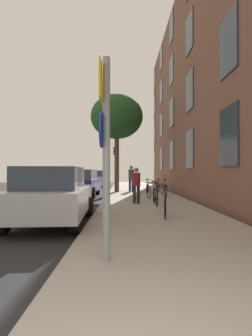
{
  "coord_description": "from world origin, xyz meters",
  "views": [
    {
      "loc": [
        -0.04,
        -1.53,
        1.49
      ],
      "look_at": [
        0.13,
        12.7,
        1.7
      ],
      "focal_mm": 28.2,
      "sensor_mm": 36.0,
      "label": 1
    }
  ],
  "objects_px": {
    "bicycle_2": "(152,192)",
    "bicycle_3": "(164,189)",
    "car_1": "(82,183)",
    "car_2": "(99,178)",
    "bicycle_0": "(165,204)",
    "traffic_light": "(116,159)",
    "tree_near": "(117,117)",
    "sign_post": "(105,142)",
    "bicycle_1": "(155,196)",
    "bicycle_4": "(148,188)",
    "bicycle_5": "(158,187)",
    "pedestrian_0": "(136,183)",
    "car_0": "(53,195)",
    "pedestrian_1": "(131,177)"
  },
  "relations": [
    {
      "from": "bicycle_1",
      "to": "tree_near",
      "type": "bearing_deg",
      "value": 103.6
    },
    {
      "from": "bicycle_0",
      "to": "bicycle_1",
      "type": "distance_m",
      "value": 2.72
    },
    {
      "from": "sign_post",
      "to": "bicycle_4",
      "type": "distance_m",
      "value": 12.8
    },
    {
      "from": "tree_near",
      "to": "bicycle_0",
      "type": "relative_size",
      "value": 4.03
    },
    {
      "from": "tree_near",
      "to": "car_0",
      "type": "bearing_deg",
      "value": -98.27
    },
    {
      "from": "bicycle_2",
      "to": "pedestrian_0",
      "type": "bearing_deg",
      "value": -119.37
    },
    {
      "from": "bicycle_5",
      "to": "bicycle_4",
      "type": "bearing_deg",
      "value": -118.92
    },
    {
      "from": "pedestrian_1",
      "to": "car_1",
      "type": "bearing_deg",
      "value": -138.71
    },
    {
      "from": "pedestrian_0",
      "to": "bicycle_3",
      "type": "bearing_deg",
      "value": 64.3
    },
    {
      "from": "pedestrian_0",
      "to": "car_2",
      "type": "xyz_separation_m",
      "value": [
        -2.98,
        15.49,
        -0.17
      ]
    },
    {
      "from": "sign_post",
      "to": "car_0",
      "type": "distance_m",
      "value": 3.96
    },
    {
      "from": "tree_near",
      "to": "car_2",
      "type": "distance_m",
      "value": 9.94
    },
    {
      "from": "bicycle_1",
      "to": "pedestrian_0",
      "type": "relative_size",
      "value": 1.12
    },
    {
      "from": "bicycle_1",
      "to": "car_2",
      "type": "xyz_separation_m",
      "value": [
        -3.75,
        16.02,
        0.34
      ]
    },
    {
      "from": "bicycle_4",
      "to": "pedestrian_1",
      "type": "height_order",
      "value": "pedestrian_1"
    },
    {
      "from": "pedestrian_0",
      "to": "bicycle_0",
      "type": "bearing_deg",
      "value": -77.16
    },
    {
      "from": "bicycle_1",
      "to": "bicycle_5",
      "type": "height_order",
      "value": "bicycle_1"
    },
    {
      "from": "bicycle_0",
      "to": "car_2",
      "type": "bearing_deg",
      "value": 101.24
    },
    {
      "from": "bicycle_4",
      "to": "bicycle_5",
      "type": "relative_size",
      "value": 1.01
    },
    {
      "from": "bicycle_3",
      "to": "pedestrian_0",
      "type": "bearing_deg",
      "value": -115.7
    },
    {
      "from": "bicycle_0",
      "to": "car_0",
      "type": "height_order",
      "value": "car_0"
    },
    {
      "from": "traffic_light",
      "to": "bicycle_2",
      "type": "distance_m",
      "value": 12.49
    },
    {
      "from": "sign_post",
      "to": "traffic_light",
      "type": "bearing_deg",
      "value": 91.07
    },
    {
      "from": "sign_post",
      "to": "bicycle_2",
      "type": "distance_m",
      "value": 9.15
    },
    {
      "from": "sign_post",
      "to": "bicycle_4",
      "type": "height_order",
      "value": "sign_post"
    },
    {
      "from": "tree_near",
      "to": "bicycle_4",
      "type": "height_order",
      "value": "tree_near"
    },
    {
      "from": "traffic_light",
      "to": "tree_near",
      "type": "xyz_separation_m",
      "value": [
        0.25,
        -6.8,
        2.58
      ]
    },
    {
      "from": "sign_post",
      "to": "car_2",
      "type": "bearing_deg",
      "value": 95.28
    },
    {
      "from": "pedestrian_0",
      "to": "car_1",
      "type": "relative_size",
      "value": 0.35
    },
    {
      "from": "bicycle_2",
      "to": "pedestrian_0",
      "type": "distance_m",
      "value": 1.82
    },
    {
      "from": "sign_post",
      "to": "bicycle_0",
      "type": "height_order",
      "value": "sign_post"
    },
    {
      "from": "bicycle_1",
      "to": "bicycle_4",
      "type": "xyz_separation_m",
      "value": [
        0.22,
        5.77,
        -0.01
      ]
    },
    {
      "from": "tree_near",
      "to": "car_1",
      "type": "relative_size",
      "value": 1.52
    },
    {
      "from": "bicycle_5",
      "to": "bicycle_1",
      "type": "bearing_deg",
      "value": -98.41
    },
    {
      "from": "bicycle_2",
      "to": "bicycle_3",
      "type": "distance_m",
      "value": 2.4
    },
    {
      "from": "car_1",
      "to": "pedestrian_0",
      "type": "bearing_deg",
      "value": -55.8
    },
    {
      "from": "bicycle_0",
      "to": "bicycle_5",
      "type": "distance_m",
      "value": 10.13
    },
    {
      "from": "sign_post",
      "to": "bicycle_0",
      "type": "relative_size",
      "value": 1.9
    },
    {
      "from": "pedestrian_0",
      "to": "car_2",
      "type": "height_order",
      "value": "pedestrian_0"
    },
    {
      "from": "car_2",
      "to": "sign_post",
      "type": "bearing_deg",
      "value": -84.72
    },
    {
      "from": "car_1",
      "to": "car_2",
      "type": "height_order",
      "value": "same"
    },
    {
      "from": "pedestrian_0",
      "to": "car_0",
      "type": "distance_m",
      "value": 4.73
    },
    {
      "from": "car_2",
      "to": "bicycle_0",
      "type": "bearing_deg",
      "value": -78.76
    },
    {
      "from": "car_0",
      "to": "sign_post",
      "type": "bearing_deg",
      "value": -63.26
    },
    {
      "from": "bicycle_1",
      "to": "bicycle_5",
      "type": "relative_size",
      "value": 1.05
    },
    {
      "from": "bicycle_5",
      "to": "pedestrian_0",
      "type": "bearing_deg",
      "value": -105.24
    },
    {
      "from": "sign_post",
      "to": "bicycle_2",
      "type": "height_order",
      "value": "sign_post"
    },
    {
      "from": "bicycle_4",
      "to": "bicycle_3",
      "type": "bearing_deg",
      "value": -61.63
    },
    {
      "from": "sign_post",
      "to": "pedestrian_1",
      "type": "height_order",
      "value": "sign_post"
    },
    {
      "from": "car_0",
      "to": "car_2",
      "type": "height_order",
      "value": "same"
    }
  ]
}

